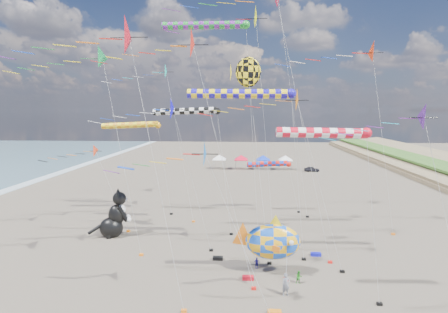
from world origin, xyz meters
name	(u,v)px	position (x,y,z in m)	size (l,w,h in m)	color
delta_kite_0	(162,112)	(-7.61, 12.90, 13.23)	(11.01, 2.13, 14.62)	#110BE0
delta_kite_1	(300,103)	(4.32, 9.14, 13.94)	(10.57, 2.11, 15.32)	orange
delta_kite_2	(200,160)	(-2.55, 1.26, 10.47)	(9.67, 1.79, 11.73)	blue
delta_kite_4	(243,20)	(-0.25, 18.07, 22.46)	(11.59, 2.62, 24.03)	#ECF90D
delta_kite_5	(121,35)	(-7.52, 2.61, 17.94)	(11.95, 2.78, 19.55)	red
delta_kite_6	(150,74)	(-10.99, 21.46, 17.54)	(10.95, 1.92, 18.88)	#18C6B8
delta_kite_7	(437,124)	(10.30, 0.43, 12.66)	(7.31, 1.64, 13.87)	#531D87
delta_kite_8	(81,156)	(-17.80, 17.62, 8.46)	(9.85, 1.56, 9.69)	#FF401B
delta_kite_9	(78,60)	(-14.56, 11.42, 17.73)	(12.69, 2.16, 19.16)	#159243
delta_kite_11	(359,53)	(11.51, 18.54, 19.14)	(13.16, 2.48, 20.67)	red
delta_kite_12	(192,46)	(-3.66, 5.90, 17.81)	(10.98, 2.44, 19.28)	red
windsock_0	(189,112)	(-5.89, 17.43, 13.22)	(8.42, 0.71, 13.66)	black
windsock_1	(133,126)	(-14.14, 24.38, 11.48)	(8.86, 0.79, 11.93)	orange
windsock_2	(208,26)	(-3.73, 16.96, 21.65)	(10.01, 0.81, 22.15)	#1A942C
windsock_3	(327,134)	(5.39, 4.32, 11.83)	(7.50, 0.70, 12.27)	red
windsock_4	(244,94)	(-0.08, 11.41, 14.73)	(10.52, 0.84, 15.20)	#1C12BC
windsock_5	(271,164)	(3.32, 26.29, 6.42)	(7.06, 0.73, 6.83)	red
angelfish_kite	(246,74)	(0.06, 12.35, 16.56)	(3.74, 3.02, 18.01)	yellow
cat_inflatable	(113,213)	(-13.89, 16.20, 2.56)	(3.79, 1.89, 5.11)	black
fish_inflatable	(272,241)	(2.31, 8.49, 2.80)	(6.03, 3.07, 5.08)	blue
person_adult	(286,285)	(3.10, 5.21, 0.84)	(0.61, 0.40, 1.67)	gray
child_green	(299,277)	(4.32, 7.04, 0.52)	(0.50, 0.39, 1.04)	#22861D
child_blue	(257,263)	(1.11, 9.52, 0.48)	(0.56, 0.23, 0.95)	#271D96
kite_bag_0	(274,313)	(2.10, 2.69, 0.15)	(0.90, 0.44, 0.30)	orange
kite_bag_1	(316,254)	(6.67, 12.43, 0.15)	(0.90, 0.44, 0.30)	#1416CE
kite_bag_2	(248,278)	(0.37, 7.43, 0.15)	(0.90, 0.44, 0.30)	red
kite_bag_3	(218,258)	(-2.33, 10.98, 0.15)	(0.90, 0.44, 0.30)	black
tent_row	(252,156)	(1.50, 60.00, 3.15)	(19.20, 4.20, 3.80)	white
parked_car	(312,169)	(14.59, 58.00, 0.56)	(1.32, 3.29, 1.12)	#26262D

